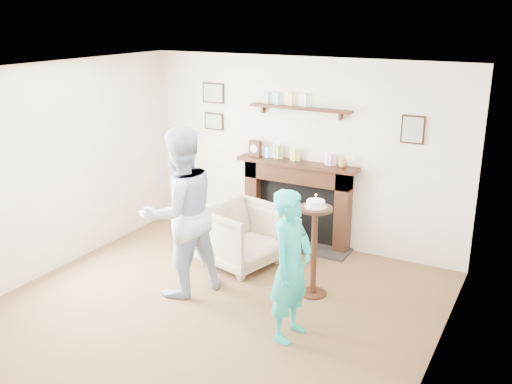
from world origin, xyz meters
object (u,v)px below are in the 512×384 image
armchair (241,264)px  pedestal_table (315,234)px  man (183,291)px  woman (290,335)px

armchair → pedestal_table: pedestal_table is taller
man → woman: man is taller
armchair → woman: (1.24, -1.21, 0.00)m
man → armchair: bearing=-169.2°
pedestal_table → woman: bearing=-81.2°
armchair → man: man is taller
armchair → pedestal_table: (1.10, -0.30, 0.73)m
armchair → pedestal_table: bearing=-91.0°
woman → pedestal_table: (-0.14, 0.90, 0.73)m
armchair → man: (-0.23, -0.93, 0.00)m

